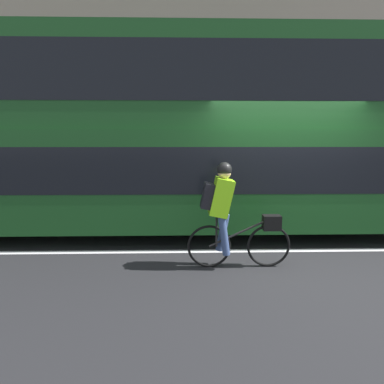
# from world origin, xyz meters

# --- Properties ---
(ground_plane) EXTENTS (80.00, 80.00, 0.00)m
(ground_plane) POSITION_xyz_m (0.00, 0.00, 0.00)
(ground_plane) COLOR #232326
(road_center_line) EXTENTS (50.00, 0.14, 0.01)m
(road_center_line) POSITION_xyz_m (0.00, 0.13, 0.00)
(road_center_line) COLOR silver
(road_center_line) RESTS_ON ground_plane
(sidewalk_curb) EXTENTS (60.00, 2.54, 0.14)m
(sidewalk_curb) POSITION_xyz_m (0.00, 5.39, 0.07)
(sidewalk_curb) COLOR gray
(sidewalk_curb) RESTS_ON ground_plane
(building_facade) EXTENTS (60.00, 0.30, 6.91)m
(building_facade) POSITION_xyz_m (0.00, 6.81, 3.45)
(building_facade) COLOR gray
(building_facade) RESTS_ON ground_plane
(bus) EXTENTS (11.81, 2.52, 3.71)m
(bus) POSITION_xyz_m (-2.81, 1.37, 2.06)
(bus) COLOR black
(bus) RESTS_ON ground_plane
(cyclist_on_bike) EXTENTS (1.54, 0.32, 1.58)m
(cyclist_on_bike) POSITION_xyz_m (-1.03, -0.52, 0.85)
(cyclist_on_bike) COLOR black
(cyclist_on_bike) RESTS_ON ground_plane
(trash_bin) EXTENTS (0.59, 0.59, 0.84)m
(trash_bin) POSITION_xyz_m (4.18, 5.27, 0.56)
(trash_bin) COLOR #262628
(trash_bin) RESTS_ON sidewalk_curb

